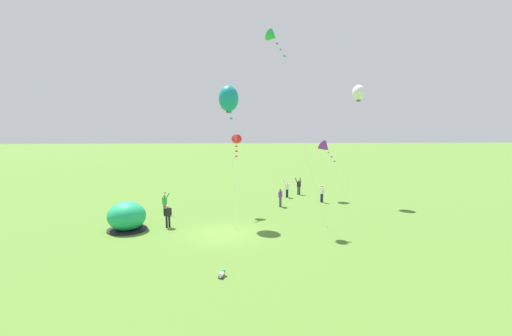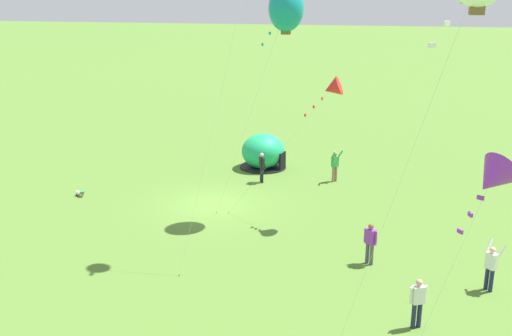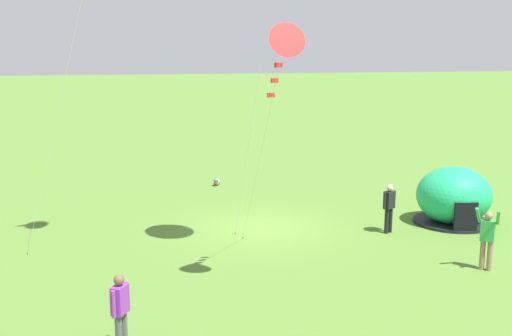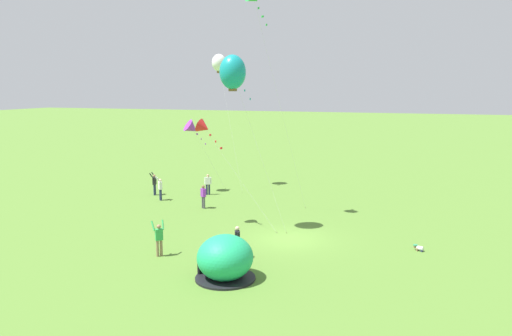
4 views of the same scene
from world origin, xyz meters
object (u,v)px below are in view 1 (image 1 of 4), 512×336
Objects in this scene: toddler_crawling at (222,273)px; person_far_back at (280,197)px; popup_tent at (127,217)px; person_flying_kite at (287,188)px; kite_white at (359,93)px; person_arms_raised at (165,203)px; person_watching_sky at (299,186)px; kite_red at (237,141)px; kite_purple at (325,147)px; kite_teal at (229,99)px; person_near_tent at (168,215)px; person_center_field at (322,193)px; kite_green at (273,37)px.

person_far_back is (4.97, 15.17, 0.79)m from toddler_crawling.
popup_tent is 5.08× the size of toddler_crawling.
kite_white is (6.67, -2.27, 9.89)m from person_flying_kite.
popup_tent is at bearing 130.49° from toddler_crawling.
person_watching_sky is at bearing 31.37° from person_arms_raised.
person_watching_sky is 0.28× the size of kite_red.
kite_teal reaches higher than kite_purple.
kite_white reaches higher than person_flying_kite.
person_far_back is 0.28× the size of kite_purple.
kite_red reaches higher than person_arms_raised.
person_watching_sky is 2.12m from person_flying_kite.
person_flying_kite and person_arms_raised have the same top height.
person_near_tent is at bearing -140.89° from kite_red.
person_center_field is (1.55, -4.12, -0.03)m from person_watching_sky.
kite_white is (9.27, 6.44, -3.51)m from kite_green.
person_arms_raised is (1.81, 4.50, 0.00)m from popup_tent.
person_watching_sky is at bearing 110.65° from person_center_field.
person_flying_kite reaches higher than person_far_back.
popup_tent is 4.85m from person_arms_raised.
person_watching_sky reaches higher than person_far_back.
person_flying_kite is 0.31× the size of kite_purple.
kite_teal is (5.59, -2.00, 8.68)m from person_arms_raised.
kite_white is at bearing -35.99° from person_watching_sky.
person_flying_kite is 12.14m from kite_white.
person_arms_raised is at bearing -167.59° from person_far_back.
kite_teal is at bearing 18.65° from popup_tent.
person_flying_kite is at bearing 161.16° from kite_white.
kite_red is 4.07m from kite_teal.
kite_green is (7.98, 1.89, 13.43)m from person_near_tent.
kite_purple is at bearing 156.15° from kite_white.
kite_green is 13.46m from kite_purple.
person_arms_raised reaches higher than person_far_back.
kite_teal is (-3.42, 0.13, -4.72)m from kite_green.
person_arms_raised is at bearing 104.33° from person_near_tent.
kite_red reaches higher than person_flying_kite.
toddler_crawling is at bearing -49.51° from popup_tent.
popup_tent reaches higher than person_flying_kite.
kite_white is (12.08, 4.12, 4.57)m from kite_red.
kite_green reaches higher than person_center_field.
kite_teal is at bearing -125.04° from person_flying_kite.
person_far_back is at bearing -106.69° from person_flying_kite.
kite_white is at bearing 23.69° from popup_tent.
kite_purple is (15.41, 5.59, 4.42)m from person_arms_raised.
person_far_back is at bearing -165.59° from kite_white.
person_arms_raised is 10.52m from kite_teal.
person_flying_kite is (13.43, 11.09, 0.00)m from popup_tent.
person_watching_sky is 11.73m from kite_white.
person_near_tent is 15.74m from kite_green.
kite_purple reaches higher than popup_tent.
person_center_field is at bearing -173.47° from kite_white.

